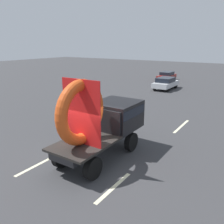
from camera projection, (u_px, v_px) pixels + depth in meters
ground_plane at (87, 162)px, 10.48m from camera, size 120.00×120.00×0.00m
flatbed_truck at (105, 120)px, 10.81m from camera, size 2.02×5.04×3.82m
distant_sedan at (166, 83)px, 26.93m from camera, size 1.78×4.14×1.35m
lane_dash_left_near at (38, 165)px, 10.28m from camera, size 0.16×2.33×0.01m
lane_dash_left_far at (131, 116)px, 17.01m from camera, size 0.16×2.71×0.01m
lane_dash_right_near at (114, 187)px, 8.66m from camera, size 0.16×2.27×0.01m
lane_dash_right_far at (181, 126)px, 15.02m from camera, size 0.16×2.83×0.01m
oncoming_car at (167, 76)px, 33.24m from camera, size 1.60×3.74×1.22m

